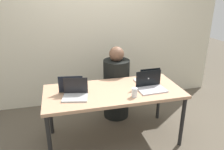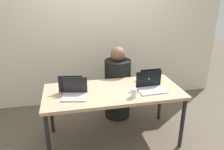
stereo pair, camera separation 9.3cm
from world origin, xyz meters
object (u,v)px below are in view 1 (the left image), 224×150
Objects in this scene: laptop_front_right at (151,86)px; water_glass_right at (134,93)px; person_at_center at (116,87)px; laptop_back_left at (72,87)px; laptop_front_left at (75,93)px; laptop_back_right at (147,80)px.

laptop_front_right is 0.31m from water_glass_right.
laptop_back_left is (-0.72, -0.47, 0.28)m from person_at_center.
laptop_front_right is (0.99, -0.22, 0.00)m from laptop_back_left.
laptop_back_left is 2.97× the size of water_glass_right.
laptop_back_right is (1.00, 0.18, 0.00)m from laptop_front_left.
laptop_front_left is at bearing 34.79° from person_at_center.
person_at_center reaches higher than laptop_back_left.
water_glass_right is at bearing -154.07° from laptop_front_right.
laptop_back_right reaches higher than water_glass_right.
laptop_front_right is at bearing 28.69° from water_glass_right.
laptop_back_right is at bearing 77.21° from laptop_front_right.
person_at_center is at bearing -58.87° from laptop_back_right.
laptop_back_right is at bearing 48.29° from water_glass_right.
laptop_back_left is 0.80m from water_glass_right.
laptop_front_right is 3.19× the size of water_glass_right.
laptop_back_right reaches higher than laptop_front_right.
laptop_back_right is (0.31, -0.48, 0.28)m from person_at_center.
person_at_center is at bearing 89.74° from water_glass_right.
laptop_back_left is 1.02m from laptop_front_right.
laptop_front_left is (-0.69, -0.66, 0.28)m from person_at_center.
water_glass_right is (0.69, -0.17, 0.00)m from laptop_front_left.
water_glass_right is at bearing 46.93° from laptop_back_right.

